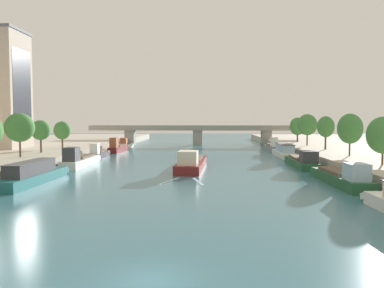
% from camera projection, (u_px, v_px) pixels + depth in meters
% --- Properties ---
extents(ground_plane, '(400.00, 400.00, 0.00)m').
position_uv_depth(ground_plane, '(150.00, 281.00, 18.55)').
color(ground_plane, '#386B7A').
extents(barge_midriver, '(4.61, 18.72, 3.21)m').
position_uv_depth(barge_midriver, '(192.00, 163.00, 60.90)').
color(barge_midriver, maroon).
rests_on(barge_midriver, ground).
extents(wake_behind_barge, '(5.59, 6.06, 0.03)m').
position_uv_depth(wake_behind_barge, '(183.00, 181.00, 48.58)').
color(wake_behind_barge, '#AAD6E0').
rests_on(wake_behind_barge, ground).
extents(moored_boat_left_far, '(3.07, 15.23, 2.74)m').
position_uv_depth(moored_boat_left_far, '(33.00, 174.00, 46.83)').
color(moored_boat_left_far, '#23666B').
rests_on(moored_boat_left_far, ground).
extents(moored_boat_left_upstream, '(2.68, 14.11, 3.40)m').
position_uv_depth(moored_boat_left_upstream, '(80.00, 160.00, 64.07)').
color(moored_boat_left_upstream, silver).
rests_on(moored_boat_left_upstream, ground).
extents(moored_boat_left_midway, '(2.38, 11.47, 3.13)m').
position_uv_depth(moored_boat_left_midway, '(99.00, 153.00, 77.75)').
color(moored_boat_left_midway, black).
rests_on(moored_boat_left_midway, ground).
extents(moored_boat_left_second, '(2.54, 11.78, 3.55)m').
position_uv_depth(moored_boat_left_second, '(118.00, 148.00, 92.15)').
color(moored_boat_left_second, maroon).
rests_on(moored_boat_left_second, ground).
extents(moored_boat_left_downstream, '(2.14, 10.79, 2.90)m').
position_uv_depth(moored_boat_left_downstream, '(126.00, 145.00, 104.39)').
color(moored_boat_left_downstream, silver).
rests_on(moored_boat_left_downstream, ground).
extents(moored_boat_right_end, '(3.09, 15.11, 3.00)m').
position_uv_depth(moored_boat_right_end, '(341.00, 177.00, 45.89)').
color(moored_boat_right_end, '#235633').
rests_on(moored_boat_right_end, ground).
extents(moored_boat_right_second, '(3.66, 15.31, 2.90)m').
position_uv_depth(moored_boat_right_second, '(303.00, 161.00, 63.68)').
color(moored_boat_right_second, '#235633').
rests_on(moored_boat_right_second, ground).
extents(moored_boat_right_upstream, '(3.01, 15.20, 2.69)m').
position_uv_depth(moored_boat_right_upstream, '(284.00, 151.00, 80.69)').
color(moored_boat_right_upstream, silver).
rests_on(moored_boat_right_upstream, ground).
extents(moored_boat_right_midway, '(2.22, 10.34, 3.49)m').
position_uv_depth(moored_boat_right_midway, '(272.00, 147.00, 95.35)').
color(moored_boat_right_midway, gray).
rests_on(moored_boat_right_midway, ground).
extents(tree_left_by_lamp, '(4.45, 4.45, 6.81)m').
position_uv_depth(tree_left_by_lamp, '(20.00, 128.00, 60.63)').
color(tree_left_by_lamp, brown).
rests_on(tree_left_by_lamp, quay_left).
extents(tree_left_distant, '(3.39, 3.39, 5.71)m').
position_uv_depth(tree_left_distant, '(41.00, 130.00, 69.20)').
color(tree_left_distant, brown).
rests_on(tree_left_distant, quay_left).
extents(tree_left_second, '(3.35, 3.35, 5.46)m').
position_uv_depth(tree_left_second, '(62.00, 130.00, 79.12)').
color(tree_left_second, brown).
rests_on(tree_left_second, quay_left).
extents(tree_right_nearest, '(4.11, 4.11, 6.22)m').
position_uv_depth(tree_right_nearest, '(383.00, 135.00, 50.14)').
color(tree_right_nearest, brown).
rests_on(tree_right_nearest, quay_right).
extents(tree_right_past_mid, '(3.96, 3.96, 6.79)m').
position_uv_depth(tree_right_past_mid, '(350.00, 129.00, 62.69)').
color(tree_right_past_mid, brown).
rests_on(tree_right_past_mid, quay_right).
extents(tree_right_midway, '(3.31, 3.31, 6.48)m').
position_uv_depth(tree_right_midway, '(326.00, 127.00, 76.35)').
color(tree_right_midway, brown).
rests_on(tree_right_midway, quay_right).
extents(tree_right_third, '(4.39, 4.39, 7.06)m').
position_uv_depth(tree_right_third, '(307.00, 125.00, 88.20)').
color(tree_right_third, brown).
rests_on(tree_right_third, quay_right).
extents(tree_right_by_lamp, '(3.99, 3.99, 6.37)m').
position_uv_depth(tree_right_by_lamp, '(298.00, 126.00, 102.08)').
color(tree_right_by_lamp, brown).
rests_on(tree_right_by_lamp, quay_right).
extents(bridge_far, '(64.88, 4.40, 5.88)m').
position_uv_depth(bridge_far, '(198.00, 132.00, 118.24)').
color(bridge_far, gray).
rests_on(bridge_far, ground).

